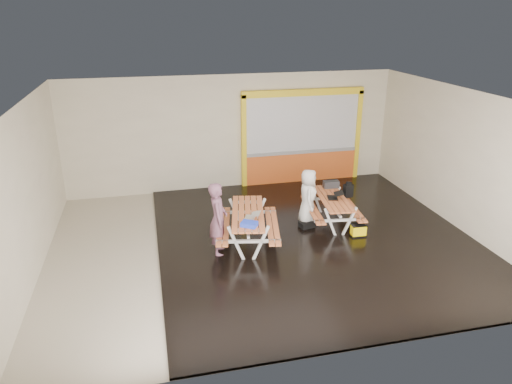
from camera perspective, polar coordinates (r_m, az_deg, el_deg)
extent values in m
cube|color=beige|center=(11.35, 1.05, -6.35)|extent=(10.00, 8.00, 0.01)
cube|color=white|center=(10.20, 1.18, 11.39)|extent=(10.00, 8.00, 0.01)
cube|color=beige|center=(14.40, -2.85, 7.17)|extent=(10.00, 0.01, 3.50)
cube|color=beige|center=(7.17, 9.12, -8.32)|extent=(10.00, 0.01, 3.50)
cube|color=beige|center=(10.65, -25.99, -0.20)|extent=(0.01, 8.00, 3.50)
cube|color=beige|center=(12.79, 23.45, 3.57)|extent=(0.01, 8.00, 3.50)
cube|color=black|center=(11.67, 7.03, -5.52)|extent=(7.50, 7.98, 0.05)
cube|color=orange|center=(15.22, 5.46, 2.98)|extent=(3.60, 0.12, 1.00)
cube|color=gray|center=(15.06, 5.53, 4.89)|extent=(3.60, 0.14, 0.10)
cube|color=silver|center=(14.84, 5.65, 8.27)|extent=(3.60, 0.08, 1.72)
cube|color=yellow|center=(14.46, -1.48, 6.02)|extent=(0.14, 0.16, 2.90)
cube|color=yellow|center=(15.63, 12.16, 6.72)|extent=(0.14, 0.16, 2.90)
cube|color=yellow|center=(14.63, 5.81, 11.92)|extent=(3.88, 0.16, 0.20)
cube|color=orange|center=(10.98, -2.55, -2.60)|extent=(0.55, 2.08, 0.04)
cube|color=orange|center=(10.98, -1.77, -2.59)|extent=(0.55, 2.08, 0.04)
cube|color=orange|center=(10.98, -0.99, -2.58)|extent=(0.55, 2.08, 0.04)
cube|color=orange|center=(10.98, -0.22, -2.57)|extent=(0.55, 2.08, 0.04)
cube|color=orange|center=(10.99, 0.56, -2.56)|extent=(0.55, 2.08, 0.04)
cube|color=white|center=(10.43, -2.42, -6.24)|extent=(0.39, 0.14, 0.84)
cube|color=white|center=(10.43, 0.59, -6.20)|extent=(0.39, 0.14, 0.84)
cube|color=white|center=(10.40, -0.92, -5.99)|extent=(1.42, 0.35, 0.06)
cube|color=white|center=(10.28, -0.93, -4.65)|extent=(0.71, 0.20, 0.06)
cube|color=white|center=(11.86, -2.35, -2.68)|extent=(0.39, 0.14, 0.84)
cube|color=white|center=(11.87, 0.28, -2.65)|extent=(0.39, 0.14, 0.84)
cube|color=white|center=(11.84, -1.04, -2.46)|extent=(1.42, 0.35, 0.06)
cube|color=white|center=(11.73, -1.04, -1.24)|extent=(0.71, 0.20, 0.06)
cube|color=white|center=(11.07, -0.99, -3.57)|extent=(0.41, 1.70, 0.06)
cube|color=orange|center=(11.13, -4.32, -4.09)|extent=(0.54, 2.08, 0.04)
cube|color=orange|center=(11.12, -3.59, -4.09)|extent=(0.54, 2.08, 0.04)
cube|color=orange|center=(11.13, 1.63, -4.03)|extent=(0.54, 2.08, 0.04)
cube|color=orange|center=(11.14, 2.35, -4.02)|extent=(0.54, 2.08, 0.04)
cube|color=orange|center=(12.14, 8.08, -0.82)|extent=(0.33, 1.87, 0.04)
cube|color=orange|center=(12.17, 8.69, -0.80)|extent=(0.33, 1.87, 0.04)
cube|color=orange|center=(12.20, 9.29, -0.77)|extent=(0.33, 1.87, 0.04)
cube|color=orange|center=(12.24, 9.89, -0.74)|extent=(0.33, 1.87, 0.04)
cube|color=orange|center=(12.28, 10.48, -0.71)|extent=(0.33, 1.87, 0.04)
cube|color=white|center=(11.65, 8.97, -3.64)|extent=(0.35, 0.09, 0.75)
cube|color=white|center=(11.78, 11.26, -3.50)|extent=(0.35, 0.09, 0.75)
cube|color=white|center=(11.69, 10.14, -3.38)|extent=(1.28, 0.20, 0.06)
cube|color=white|center=(11.60, 10.21, -2.29)|extent=(0.63, 0.13, 0.06)
cube|color=white|center=(12.90, 7.33, -1.00)|extent=(0.35, 0.09, 0.75)
cube|color=white|center=(13.03, 9.40, -0.90)|extent=(0.35, 0.09, 0.75)
cube|color=white|center=(12.95, 8.38, -0.78)|extent=(1.28, 0.20, 0.06)
cube|color=white|center=(12.86, 8.44, 0.22)|extent=(0.63, 0.13, 0.06)
cube|color=white|center=(12.28, 9.24, -1.58)|extent=(0.23, 1.53, 0.06)
cube|color=orange|center=(12.17, 6.59, -2.12)|extent=(0.32, 1.87, 0.04)
cube|color=orange|center=(12.20, 7.17, -2.09)|extent=(0.32, 1.87, 0.04)
cube|color=orange|center=(12.44, 11.22, -1.87)|extent=(0.32, 1.87, 0.04)
cube|color=orange|center=(12.48, 11.77, -1.84)|extent=(0.32, 1.87, 0.04)
imported|color=#794C61|center=(10.57, -4.61, -3.28)|extent=(0.50, 0.68, 1.71)
imported|color=white|center=(12.09, 6.31, -0.56)|extent=(0.63, 0.80, 1.45)
cube|color=silver|center=(10.67, -0.76, -3.14)|extent=(0.33, 0.38, 0.02)
cube|color=silver|center=(10.61, -0.04, -2.66)|extent=(0.31, 0.37, 0.06)
cube|color=silver|center=(10.61, -0.07, -2.66)|extent=(0.27, 0.32, 0.05)
cube|color=black|center=(12.17, 9.25, -0.70)|extent=(0.33, 0.40, 0.02)
cube|color=black|center=(12.14, 10.00, -0.17)|extent=(0.31, 0.39, 0.07)
cube|color=silver|center=(12.14, 9.97, -0.17)|extent=(0.26, 0.34, 0.06)
cube|color=blue|center=(10.27, -0.83, -3.91)|extent=(0.42, 0.39, 0.10)
cube|color=black|center=(12.86, 9.08, 0.94)|extent=(0.43, 0.23, 0.19)
cylinder|color=black|center=(12.81, 9.12, 1.50)|extent=(0.31, 0.04, 0.02)
cube|color=black|center=(12.99, 11.11, 0.16)|extent=(0.27, 0.20, 0.35)
cylinder|color=black|center=(12.92, 11.17, 0.96)|extent=(0.19, 0.19, 0.09)
cube|color=black|center=(12.12, 6.17, -3.93)|extent=(0.41, 0.35, 0.14)
cube|color=black|center=(11.88, 12.25, -5.13)|extent=(0.38, 0.26, 0.04)
cube|color=#FFDB02|center=(11.82, 12.30, -4.54)|extent=(0.36, 0.24, 0.27)
cube|color=black|center=(11.76, 12.35, -3.90)|extent=(0.38, 0.26, 0.03)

